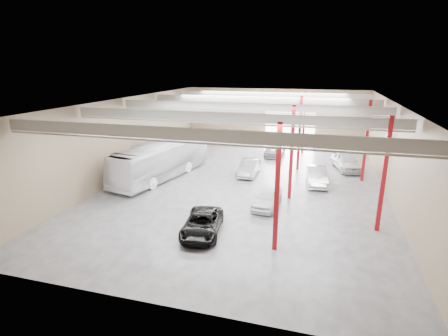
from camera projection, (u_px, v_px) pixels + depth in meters
The scene contains 8 objects.
depot_shell at pixel (250, 126), 28.41m from camera, with size 22.12×32.12×7.06m.
coach_bus at pixel (162, 160), 31.12m from camera, with size 2.73×11.68×3.25m, color white.
black_sedan at pixel (202, 224), 20.76m from camera, with size 2.11×4.57×1.27m, color black.
car_row_a at pixel (267, 198), 24.75m from camera, with size 1.61×4.00×1.36m, color white.
car_row_b at pixel (249, 167), 32.05m from camera, with size 1.48×4.24×1.40m, color #9D9EA2.
car_row_c at pixel (275, 149), 39.13m from camera, with size 2.02×4.97×1.44m, color gray.
car_right_near at pixel (317, 176), 29.50m from camera, with size 1.55×4.43×1.46m, color silver.
car_right_far at pixel (346, 162), 33.59m from camera, with size 1.92×4.76×1.62m, color silver.
Camera 1 is at (5.80, -27.25, 9.66)m, focal length 28.00 mm.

